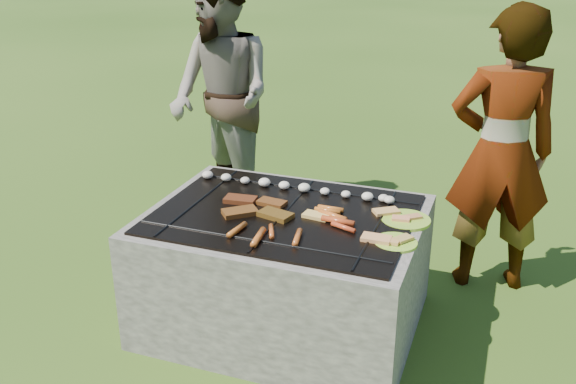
{
  "coord_description": "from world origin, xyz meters",
  "views": [
    {
      "loc": [
        0.98,
        -2.62,
        1.87
      ],
      "look_at": [
        0.0,
        0.05,
        0.7
      ],
      "focal_mm": 40.0,
      "sensor_mm": 36.0,
      "label": 1
    }
  ],
  "objects_px": {
    "fire_pit": "(285,273)",
    "cook": "(501,153)",
    "plate_near": "(396,242)",
    "bystander": "(221,98)",
    "plate_far": "(406,220)"
  },
  "relations": [
    {
      "from": "fire_pit",
      "to": "cook",
      "type": "height_order",
      "value": "cook"
    },
    {
      "from": "plate_near",
      "to": "cook",
      "type": "relative_size",
      "value": 0.15
    },
    {
      "from": "fire_pit",
      "to": "plate_near",
      "type": "relative_size",
      "value": 5.77
    },
    {
      "from": "cook",
      "to": "bystander",
      "type": "height_order",
      "value": "bystander"
    },
    {
      "from": "plate_near",
      "to": "cook",
      "type": "bearing_deg",
      "value": 67.25
    },
    {
      "from": "plate_far",
      "to": "bystander",
      "type": "height_order",
      "value": "bystander"
    },
    {
      "from": "plate_near",
      "to": "bystander",
      "type": "distance_m",
      "value": 1.93
    },
    {
      "from": "fire_pit",
      "to": "bystander",
      "type": "distance_m",
      "value": 1.54
    },
    {
      "from": "plate_near",
      "to": "bystander",
      "type": "height_order",
      "value": "bystander"
    },
    {
      "from": "fire_pit",
      "to": "plate_near",
      "type": "xyz_separation_m",
      "value": [
        0.56,
        -0.12,
        0.33
      ]
    },
    {
      "from": "cook",
      "to": "bystander",
      "type": "xyz_separation_m",
      "value": [
        -1.81,
        0.37,
        0.05
      ]
    },
    {
      "from": "plate_far",
      "to": "cook",
      "type": "height_order",
      "value": "cook"
    },
    {
      "from": "plate_far",
      "to": "cook",
      "type": "bearing_deg",
      "value": 59.95
    },
    {
      "from": "fire_pit",
      "to": "bystander",
      "type": "bearing_deg",
      "value": 127.31
    },
    {
      "from": "fire_pit",
      "to": "plate_far",
      "type": "height_order",
      "value": "plate_far"
    }
  ]
}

